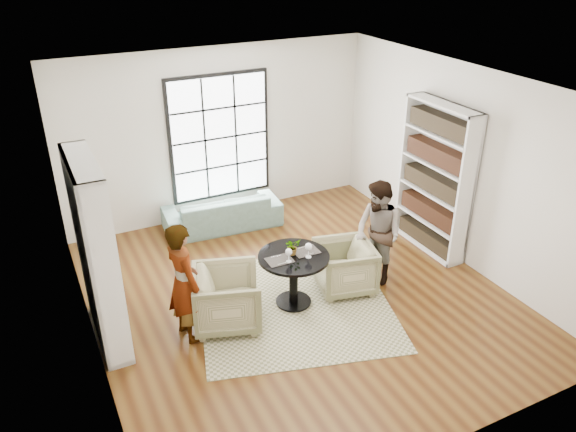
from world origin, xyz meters
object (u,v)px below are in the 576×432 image
pedestal_table (294,269)px  wine_glass_left (289,252)px  person_right (378,233)px  wine_glass_right (309,247)px  armchair_right (344,267)px  armchair_left (227,298)px  person_left (184,282)px  sofa (222,211)px  flower_centerpiece (293,247)px

pedestal_table → wine_glass_left: (-0.13, -0.11, 0.36)m
person_right → wine_glass_right: 1.22m
armchair_right → wine_glass_left: (-0.94, -0.11, 0.55)m
pedestal_table → wine_glass_right: 0.42m
armchair_right → person_right: bearing=103.1°
pedestal_table → armchair_right: (0.81, 0.00, -0.20)m
armchair_left → person_left: size_ratio=0.54×
sofa → person_right: person_right is taller
person_right → wine_glass_left: person_right is taller
pedestal_table → person_right: person_right is taller
armchair_right → sofa: bearing=-148.0°
sofa → wine_glass_left: size_ratio=10.01×
armchair_left → wine_glass_right: 1.25m
sofa → person_left: 3.03m
person_left → wine_glass_left: (1.39, -0.10, 0.11)m
armchair_left → armchair_right: 1.79m
pedestal_table → armchair_right: bearing=0.0°
pedestal_table → armchair_left: 0.99m
pedestal_table → wine_glass_left: 0.40m
pedestal_table → armchair_left: (-0.97, -0.01, -0.16)m
pedestal_table → wine_glass_right: size_ratio=4.50×
sofa → armchair_right: size_ratio=2.52×
wine_glass_right → flower_centerpiece: 0.23m
sofa → flower_centerpiece: 2.62m
sofa → person_right: bearing=123.7°
wine_glass_left → flower_centerpiece: bearing=49.6°
armchair_right → person_left: (-2.33, -0.01, 0.44)m
sofa → flower_centerpiece: bearing=96.5°
wine_glass_left → flower_centerpiece: size_ratio=0.89×
sofa → wine_glass_left: 2.78m
armchair_right → wine_glass_left: bearing=-70.0°
sofa → person_left: (-1.45, -2.61, 0.51)m
sofa → wine_glass_right: size_ratio=9.35×
person_left → wine_glass_left: person_left is taller
pedestal_table → armchair_left: bearing=-179.2°
armchair_left → sofa: bearing=-0.8°
armchair_right → wine_glass_left: size_ratio=3.98×
sofa → wine_glass_right: wine_glass_right is taller
pedestal_table → sofa: size_ratio=0.48×
armchair_left → wine_glass_left: bearing=-78.5°
armchair_left → person_left: 0.69m
sofa → pedestal_table: bearing=96.4°
person_left → flower_centerpiece: person_left is taller
armchair_left → person_right: 2.37m
armchair_right → person_left: 2.38m
wine_glass_left → wine_glass_right: size_ratio=0.93×
armchair_left → wine_glass_right: bearing=-77.3°
person_right → flower_centerpiece: bearing=-100.4°
person_left → sofa: bearing=-40.6°
armchair_right → wine_glass_right: wine_glass_right is taller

